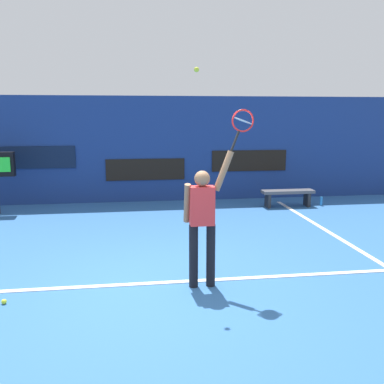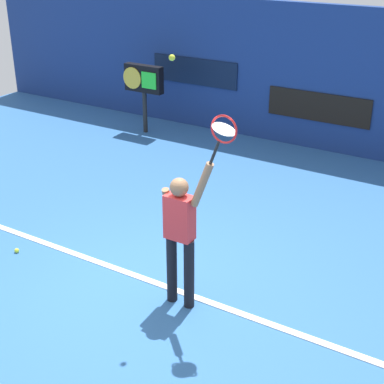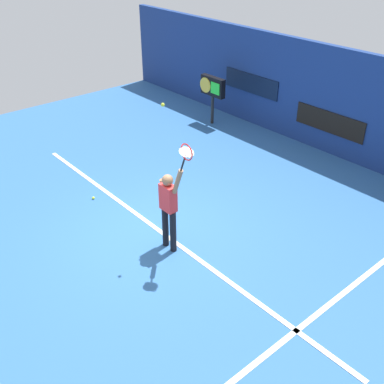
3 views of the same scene
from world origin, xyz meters
TOP-DOWN VIEW (x-y plane):
  - ground_plane at (0.00, 0.00)m, footprint 18.00×18.00m
  - back_wall at (0.00, 6.25)m, footprint 18.00×0.20m
  - sponsor_banner_center at (0.00, 6.13)m, footprint 2.20×0.03m
  - sponsor_banner_portside at (-3.00, 6.13)m, footprint 2.20×0.03m
  - sponsor_banner_starboard at (3.00, 6.13)m, footprint 2.20×0.03m
  - court_baseline at (0.00, 0.15)m, footprint 10.00×0.10m
  - court_sideline at (3.71, 2.00)m, footprint 0.10×7.00m
  - tennis_player at (0.60, -0.03)m, footprint 0.69×0.31m
  - tennis_racket at (1.14, -0.04)m, footprint 0.40×0.27m
  - tennis_ball at (0.51, -0.03)m, footprint 0.07×0.07m
  - court_bench at (3.74, 4.91)m, footprint 1.40×0.36m
  - water_bottle at (4.70, 4.91)m, footprint 0.07×0.07m
  - spare_ball at (-2.08, -0.26)m, footprint 0.07×0.07m

SIDE VIEW (x-z plane):
  - ground_plane at x=0.00m, z-range 0.00..0.00m
  - court_baseline at x=0.00m, z-range 0.00..0.01m
  - court_sideline at x=3.71m, z-range 0.00..0.01m
  - spare_ball at x=-2.08m, z-range 0.00..0.07m
  - water_bottle at x=4.70m, z-range 0.00..0.24m
  - court_bench at x=3.74m, z-range 0.11..0.56m
  - sponsor_banner_center at x=0.00m, z-range 0.62..1.22m
  - tennis_player at x=0.60m, z-range 0.03..1.99m
  - sponsor_banner_starboard at x=3.00m, z-range 0.82..1.42m
  - sponsor_banner_portside at x=-3.00m, z-range 1.00..1.60m
  - back_wall at x=0.00m, z-range 0.00..2.95m
  - tennis_racket at x=1.14m, z-range 2.02..2.65m
  - tennis_ball at x=0.51m, z-range 3.00..3.07m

